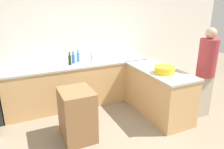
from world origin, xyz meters
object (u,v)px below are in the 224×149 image
at_px(vinegar_bottle_clear, 92,57).
at_px(person_at_peninsula, 206,70).
at_px(wine_bottle_dark, 70,60).
at_px(dish_soap_bottle, 78,57).
at_px(mixing_bowl, 164,70).
at_px(water_bottle_blue, 73,59).
at_px(island_table, 77,115).

distance_m(vinegar_bottle_clear, person_at_peninsula, 2.32).
xyz_separation_m(vinegar_bottle_clear, wine_bottle_dark, (-0.54, -0.14, 0.03)).
bearing_deg(person_at_peninsula, dish_soap_bottle, 140.09).
height_order(mixing_bowl, water_bottle_blue, water_bottle_blue).
bearing_deg(vinegar_bottle_clear, dish_soap_bottle, 172.40).
height_order(water_bottle_blue, wine_bottle_dark, wine_bottle_dark).
distance_m(island_table, water_bottle_blue, 1.46).
relative_size(dish_soap_bottle, wine_bottle_dark, 0.95).
distance_m(water_bottle_blue, vinegar_bottle_clear, 0.44).
bearing_deg(water_bottle_blue, wine_bottle_dark, -136.73).
height_order(water_bottle_blue, person_at_peninsula, person_at_peninsula).
bearing_deg(island_table, mixing_bowl, -1.95).
bearing_deg(dish_soap_bottle, vinegar_bottle_clear, -7.60).
xyz_separation_m(mixing_bowl, wine_bottle_dark, (-1.42, 1.25, 0.04)).
height_order(water_bottle_blue, dish_soap_bottle, dish_soap_bottle).
xyz_separation_m(island_table, mixing_bowl, (1.64, -0.06, 0.56)).
distance_m(island_table, dish_soap_bottle, 1.57).
distance_m(mixing_bowl, dish_soap_bottle, 1.86).
height_order(vinegar_bottle_clear, wine_bottle_dark, wine_bottle_dark).
bearing_deg(water_bottle_blue, vinegar_bottle_clear, 5.81).
height_order(mixing_bowl, dish_soap_bottle, dish_soap_bottle).
bearing_deg(island_table, person_at_peninsula, -6.52).
distance_m(mixing_bowl, vinegar_bottle_clear, 1.65).
bearing_deg(dish_soap_bottle, mixing_bowl, -50.38).
height_order(island_table, dish_soap_bottle, dish_soap_bottle).
height_order(island_table, water_bottle_blue, water_bottle_blue).
height_order(mixing_bowl, person_at_peninsula, person_at_peninsula).
bearing_deg(wine_bottle_dark, person_at_peninsula, -33.68).
distance_m(island_table, mixing_bowl, 1.74).
distance_m(mixing_bowl, person_at_peninsula, 0.82).
xyz_separation_m(water_bottle_blue, vinegar_bottle_clear, (0.43, 0.04, -0.02)).
distance_m(vinegar_bottle_clear, wine_bottle_dark, 0.55).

